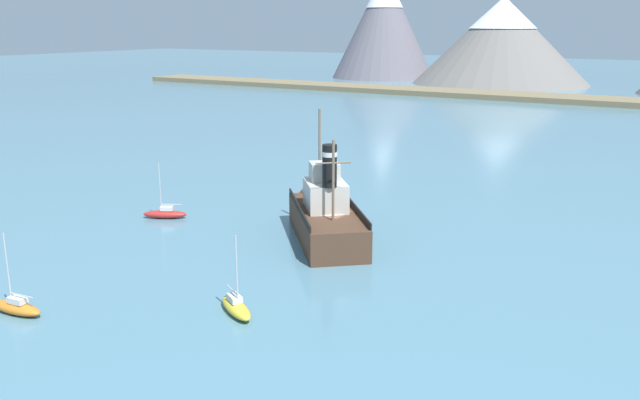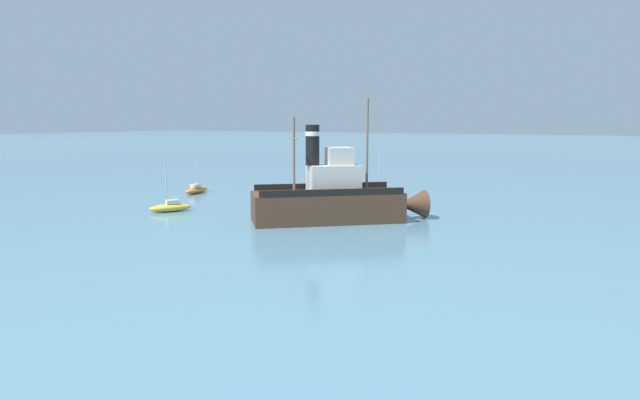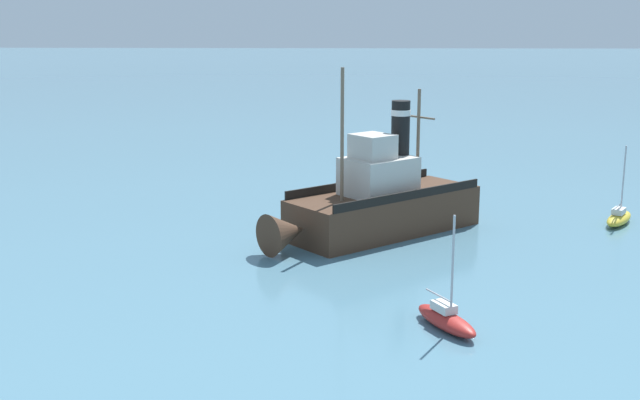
{
  "view_description": "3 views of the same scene",
  "coord_description": "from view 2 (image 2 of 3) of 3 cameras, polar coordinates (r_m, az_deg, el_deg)",
  "views": [
    {
      "loc": [
        24.93,
        -43.41,
        16.53
      ],
      "look_at": [
        -0.98,
        0.09,
        3.25
      ],
      "focal_mm": 38.0,
      "sensor_mm": 36.0,
      "label": 1
    },
    {
      "loc": [
        39.64,
        21.91,
        8.18
      ],
      "look_at": [
        -1.03,
        -0.6,
        1.63
      ],
      "focal_mm": 32.0,
      "sensor_mm": 36.0,
      "label": 2
    },
    {
      "loc": [
        -47.01,
        2.57,
        12.53
      ],
      "look_at": [
        1.29,
        4.23,
        1.54
      ],
      "focal_mm": 45.0,
      "sensor_mm": 36.0,
      "label": 3
    }
  ],
  "objects": [
    {
      "name": "old_tugboat",
      "position": [
        46.16,
        1.47,
        0.11
      ],
      "size": [
        11.89,
        13.16,
        9.9
      ],
      "color": "#4C3323",
      "rests_on": "ground"
    },
    {
      "name": "sailboat_red",
      "position": [
        60.64,
        5.94,
        0.63
      ],
      "size": [
        3.87,
        2.77,
        4.9
      ],
      "color": "#B22823",
      "rests_on": "ground"
    },
    {
      "name": "ground_plane",
      "position": [
        46.02,
        0.03,
        -2.22
      ],
      "size": [
        600.0,
        600.0,
        0.0
      ],
      "primitive_type": "plane",
      "color": "teal"
    },
    {
      "name": "sailboat_yellow",
      "position": [
        52.92,
        -14.72,
        -0.67
      ],
      "size": [
        3.8,
        2.96,
        4.9
      ],
      "color": "gold",
      "rests_on": "ground"
    },
    {
      "name": "sailboat_orange",
      "position": [
        65.44,
        -12.25,
        1.03
      ],
      "size": [
        3.88,
        1.43,
        4.9
      ],
      "color": "orange",
      "rests_on": "ground"
    }
  ]
}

